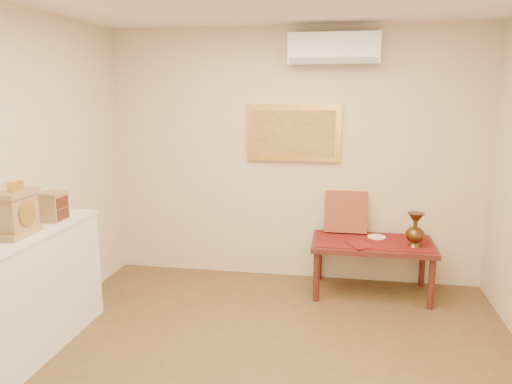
% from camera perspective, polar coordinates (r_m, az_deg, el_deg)
% --- Properties ---
extents(wall_back, '(4.00, 0.02, 2.70)m').
position_cam_1_polar(wall_back, '(5.38, 4.29, 4.12)').
color(wall_back, beige).
rests_on(wall_back, ground).
extents(table_cloth, '(1.14, 0.59, 0.01)m').
position_cam_1_polar(table_cloth, '(5.17, 13.19, -5.50)').
color(table_cloth, maroon).
rests_on(table_cloth, low_table).
extents(brass_urn_tall, '(0.18, 0.18, 0.41)m').
position_cam_1_polar(brass_urn_tall, '(5.05, 17.76, -3.71)').
color(brass_urn_tall, brown).
rests_on(brass_urn_tall, table_cloth).
extents(plate, '(0.18, 0.18, 0.01)m').
position_cam_1_polar(plate, '(5.29, 13.62, -5.01)').
color(plate, white).
rests_on(plate, table_cloth).
extents(menu, '(0.28, 0.31, 0.01)m').
position_cam_1_polar(menu, '(4.99, 11.78, -5.94)').
color(menu, maroon).
rests_on(menu, table_cloth).
extents(cushion, '(0.44, 0.19, 0.45)m').
position_cam_1_polar(cushion, '(5.38, 10.24, -2.23)').
color(cushion, maroon).
rests_on(cushion, table_cloth).
extents(display_ledge, '(0.37, 2.02, 0.98)m').
position_cam_1_polar(display_ledge, '(4.16, -26.00, -11.53)').
color(display_ledge, silver).
rests_on(display_ledge, floor).
extents(mantel_clock, '(0.17, 0.36, 0.41)m').
position_cam_1_polar(mantel_clock, '(4.06, -25.54, -2.17)').
color(mantel_clock, '#A57C54').
rests_on(mantel_clock, display_ledge).
extents(wooden_chest, '(0.16, 0.21, 0.24)m').
position_cam_1_polar(wooden_chest, '(4.43, -22.07, -1.51)').
color(wooden_chest, '#A57C54').
rests_on(wooden_chest, display_ledge).
extents(low_table, '(1.20, 0.70, 0.55)m').
position_cam_1_polar(low_table, '(5.19, 13.16, -6.23)').
color(low_table, '#4F1C17').
rests_on(low_table, floor).
extents(painting, '(1.00, 0.06, 0.60)m').
position_cam_1_polar(painting, '(5.33, 4.30, 6.75)').
color(painting, gold).
rests_on(painting, wall_back).
extents(ac_unit, '(0.90, 0.25, 0.30)m').
position_cam_1_polar(ac_unit, '(5.20, 8.88, 15.89)').
color(ac_unit, white).
rests_on(ac_unit, wall_back).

